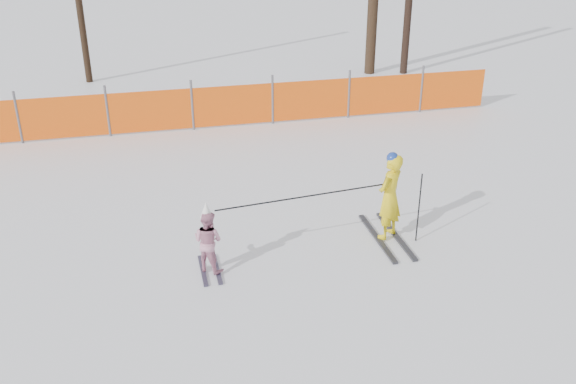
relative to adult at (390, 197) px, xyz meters
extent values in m
plane|color=white|center=(-1.70, -0.38, -0.78)|extent=(120.00, 120.00, 0.00)
cube|color=black|center=(-0.17, 0.00, -0.76)|extent=(0.09, 1.68, 0.04)
cube|color=black|center=(0.17, 0.00, -0.76)|extent=(0.09, 1.68, 0.04)
imported|color=yellow|center=(0.00, 0.00, 0.01)|extent=(0.65, 0.62, 1.50)
sphere|color=navy|center=(0.00, 0.00, 0.70)|extent=(0.20, 0.20, 0.20)
cube|color=black|center=(-3.18, -0.34, -0.76)|extent=(0.09, 0.88, 0.03)
cube|color=black|center=(-2.96, -0.34, -0.76)|extent=(0.09, 0.88, 0.03)
imported|color=pink|center=(-3.07, -0.34, -0.24)|extent=(0.62, 0.61, 1.01)
cone|color=white|center=(-3.07, -0.34, 0.30)|extent=(0.19, 0.19, 0.24)
cylinder|color=black|center=(0.45, -0.20, -0.16)|extent=(0.02, 0.02, 1.24)
cylinder|color=black|center=(-1.54, -0.17, 0.26)|extent=(2.82, 0.34, 0.02)
cylinder|color=#595960|center=(-6.67, 6.20, -0.15)|extent=(0.06, 0.06, 1.25)
cylinder|color=#595960|center=(-4.67, 6.20, -0.15)|extent=(0.06, 0.06, 1.25)
cylinder|color=#595960|center=(-2.67, 6.20, -0.15)|extent=(0.06, 0.06, 1.25)
cylinder|color=#595960|center=(-0.67, 6.20, -0.15)|extent=(0.06, 0.06, 1.25)
cylinder|color=#595960|center=(1.33, 6.20, -0.15)|extent=(0.06, 0.06, 1.25)
cylinder|color=#595960|center=(3.33, 6.20, -0.15)|extent=(0.06, 0.06, 1.25)
cube|color=#FF5C0D|center=(-3.78, 6.20, -0.23)|extent=(17.78, 0.03, 1.00)
camera|label=1|loc=(-3.83, -8.92, 4.66)|focal=40.00mm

